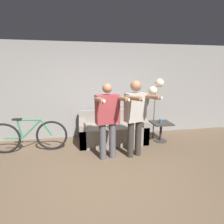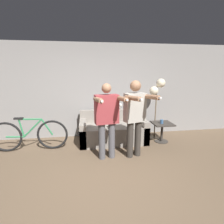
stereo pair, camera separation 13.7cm
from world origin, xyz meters
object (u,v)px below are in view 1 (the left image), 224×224
cat (115,107)px  cup (161,121)px  couch (112,131)px  person_right (136,114)px  bicycle (28,136)px  side_table (161,128)px  person_left (108,116)px  floor_lamp (156,92)px

cat → cup: bearing=-28.0°
couch → person_right: (0.33, -0.93, 0.69)m
cup → person_right: bearing=-143.8°
cat → bicycle: 2.30m
side_table → couch: bearing=170.2°
person_left → floor_lamp: size_ratio=0.97×
couch → person_left: (-0.27, -0.93, 0.66)m
person_right → bicycle: size_ratio=0.95×
bicycle → person_right: bearing=-15.9°
couch → cup: size_ratio=16.87×
cat → bicycle: bearing=-164.8°
side_table → bicycle: 3.32m
side_table → cup: size_ratio=5.03×
cup → side_table: bearing=43.9°
cat → floor_lamp: (1.06, -0.30, 0.43)m
couch → person_right: size_ratio=1.04×
person_left → cat: (0.40, 1.26, -0.06)m
cat → side_table: size_ratio=0.84×
person_right → side_table: size_ratio=3.21×
floor_lamp → bicycle: bearing=-174.9°
bicycle → cup: bearing=-0.0°
side_table → cup: bearing=-136.1°
floor_lamp → side_table: (0.09, -0.25, -0.94)m
person_right → couch: bearing=93.8°
cat → side_table: bearing=-25.6°
couch → bicycle: size_ratio=0.99×
floor_lamp → side_table: bearing=-69.5°
couch → person_left: person_left is taller
cat → person_right: bearing=-81.2°
person_left → person_right: bearing=-8.6°
couch → bicycle: bearing=-172.7°
bicycle → floor_lamp: bearing=5.1°
cat → cup: (1.11, -0.59, -0.31)m
couch → floor_lamp: floor_lamp is taller
person_left → person_right: size_ratio=0.97×
cup → couch: bearing=168.1°
person_right → floor_lamp: (0.86, 0.96, 0.35)m
person_left → bicycle: size_ratio=0.92×
cat → side_table: 1.37m
person_left → couch: bearing=65.1°
couch → cat: (0.13, 0.33, 0.60)m
cat → bicycle: (-2.17, -0.59, -0.51)m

